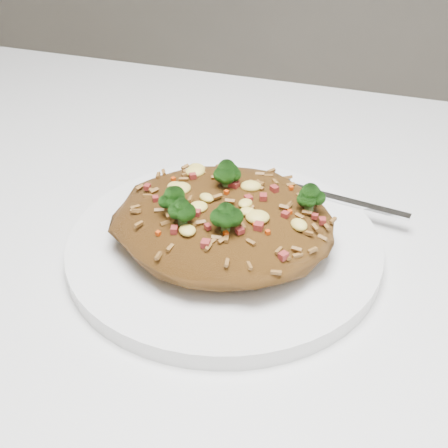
{
  "coord_description": "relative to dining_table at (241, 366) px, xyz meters",
  "views": [
    {
      "loc": [
        0.1,
        -0.35,
        1.06
      ],
      "look_at": [
        -0.03,
        0.03,
        0.78
      ],
      "focal_mm": 50.0,
      "sensor_mm": 36.0,
      "label": 1
    }
  ],
  "objects": [
    {
      "name": "plate",
      "position": [
        -0.03,
        0.03,
        0.1
      ],
      "size": [
        0.25,
        0.25,
        0.01
      ],
      "primitive_type": "cylinder",
      "color": "white",
      "rests_on": "dining_table"
    },
    {
      "name": "fork",
      "position": [
        0.04,
        0.12,
        0.11
      ],
      "size": [
        0.16,
        0.04,
        0.0
      ],
      "rotation": [
        0.0,
        0.0,
        -0.15
      ],
      "color": "silver",
      "rests_on": "plate"
    },
    {
      "name": "fried_rice",
      "position": [
        -0.03,
        0.03,
        0.13
      ],
      "size": [
        0.17,
        0.16,
        0.06
      ],
      "color": "brown",
      "rests_on": "plate"
    },
    {
      "name": "dining_table",
      "position": [
        0.0,
        0.0,
        0.0
      ],
      "size": [
        1.2,
        0.8,
        0.75
      ],
      "color": "silver",
      "rests_on": "ground"
    }
  ]
}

